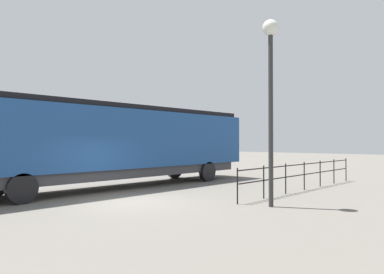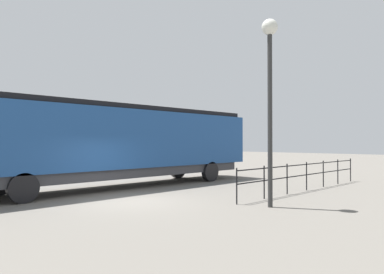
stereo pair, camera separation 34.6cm
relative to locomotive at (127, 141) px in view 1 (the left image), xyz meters
The scene contains 4 objects.
ground_plane 5.10m from the locomotive, 34.23° to the right, with size 120.00×120.00×0.00m, color #666059.
locomotive is the anchor object (origin of this frame).
lamp_post 8.39m from the locomotive, ahead, with size 0.55×0.55×6.40m.
platform_fence 8.60m from the locomotive, 35.37° to the left, with size 0.05×10.46×1.29m.
Camera 1 is at (10.62, -8.01, 2.20)m, focal length 33.29 mm.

